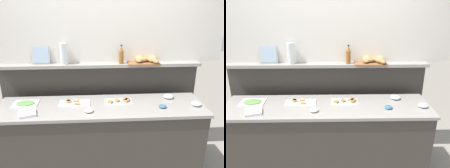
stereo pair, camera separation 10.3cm
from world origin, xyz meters
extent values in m
plane|color=gray|center=(0.00, 0.60, 0.00)|extent=(12.00, 12.00, 0.00)
cube|color=#3D3833|center=(0.00, 0.00, 0.44)|extent=(2.36, 0.59, 0.88)
cube|color=gray|center=(0.00, 0.00, 0.89)|extent=(2.40, 0.63, 0.03)
cube|color=#3D3833|center=(0.00, 0.50, 0.63)|extent=(2.58, 0.08, 1.26)
cube|color=gray|center=(0.00, 0.45, 1.28)|extent=(2.58, 0.22, 0.04)
cube|color=white|center=(0.00, 0.52, 1.95)|extent=(3.18, 0.08, 1.30)
cube|color=white|center=(0.21, 0.09, 0.92)|extent=(0.32, 0.17, 0.01)
cube|color=#AD7A47|center=(0.31, 0.12, 0.93)|extent=(0.06, 0.07, 0.01)
cube|color=#66994C|center=(0.31, 0.12, 0.93)|extent=(0.06, 0.07, 0.01)
cube|color=#AD7A47|center=(0.31, 0.12, 0.94)|extent=(0.06, 0.07, 0.01)
cube|color=#AD7A47|center=(0.30, 0.06, 0.93)|extent=(0.07, 0.07, 0.01)
cube|color=#66994C|center=(0.30, 0.06, 0.93)|extent=(0.07, 0.07, 0.01)
cube|color=#AD7A47|center=(0.30, 0.06, 0.94)|extent=(0.07, 0.07, 0.01)
cube|color=#AD7A47|center=(0.11, 0.05, 0.93)|extent=(0.07, 0.07, 0.01)
cube|color=#66994C|center=(0.11, 0.05, 0.93)|extent=(0.07, 0.07, 0.01)
cube|color=#AD7A47|center=(0.11, 0.05, 0.94)|extent=(0.07, 0.07, 0.01)
cube|color=#AD7A47|center=(0.29, 0.09, 0.93)|extent=(0.07, 0.06, 0.01)
cube|color=#66994C|center=(0.29, 0.09, 0.93)|extent=(0.07, 0.06, 0.01)
cube|color=#AD7A47|center=(0.29, 0.09, 0.94)|extent=(0.07, 0.06, 0.01)
cube|color=#AD7A47|center=(0.32, 0.09, 0.93)|extent=(0.07, 0.06, 0.01)
cube|color=#66994C|center=(0.32, 0.09, 0.93)|extent=(0.07, 0.06, 0.01)
cube|color=#AD7A47|center=(0.32, 0.09, 0.94)|extent=(0.07, 0.06, 0.01)
cube|color=#AD7A47|center=(0.20, 0.08, 0.93)|extent=(0.06, 0.07, 0.01)
cube|color=#66994C|center=(0.20, 0.08, 0.93)|extent=(0.06, 0.07, 0.01)
cube|color=#AD7A47|center=(0.20, 0.08, 0.94)|extent=(0.06, 0.07, 0.01)
cube|color=white|center=(-0.31, 0.07, 0.92)|extent=(0.36, 0.17, 0.01)
cube|color=tan|center=(-0.38, 0.09, 0.93)|extent=(0.06, 0.07, 0.01)
cube|color=#B24738|center=(-0.38, 0.09, 0.93)|extent=(0.06, 0.07, 0.01)
cube|color=tan|center=(-0.38, 0.09, 0.94)|extent=(0.06, 0.07, 0.01)
cube|color=tan|center=(-0.29, 0.10, 0.93)|extent=(0.06, 0.04, 0.01)
cube|color=#B24738|center=(-0.29, 0.10, 0.93)|extent=(0.06, 0.04, 0.01)
cube|color=tan|center=(-0.29, 0.10, 0.94)|extent=(0.06, 0.04, 0.01)
cube|color=tan|center=(-0.27, 0.03, 0.93)|extent=(0.06, 0.04, 0.01)
cube|color=#B24738|center=(-0.27, 0.03, 0.93)|extent=(0.06, 0.04, 0.01)
cube|color=tan|center=(-0.27, 0.03, 0.94)|extent=(0.06, 0.04, 0.01)
cube|color=tan|center=(-0.38, 0.10, 0.93)|extent=(0.06, 0.05, 0.01)
cube|color=#B24738|center=(-0.38, 0.10, 0.93)|extent=(0.06, 0.05, 0.01)
cube|color=tan|center=(-0.38, 0.10, 0.94)|extent=(0.06, 0.05, 0.01)
cube|color=white|center=(-0.88, 0.09, 0.92)|extent=(0.29, 0.22, 0.01)
ellipsoid|color=#66994C|center=(-0.88, 0.09, 0.93)|extent=(0.21, 0.16, 0.01)
ellipsoid|color=silver|center=(0.84, 0.16, 0.94)|extent=(0.12, 0.12, 0.05)
ellipsoid|color=#E5CC66|center=(0.84, 0.16, 0.93)|extent=(0.10, 0.10, 0.03)
ellipsoid|color=silver|center=(1.10, -0.07, 0.93)|extent=(0.11, 0.11, 0.05)
ellipsoid|color=#599959|center=(1.10, -0.07, 0.93)|extent=(0.09, 0.09, 0.03)
ellipsoid|color=teal|center=(0.70, -0.09, 0.93)|extent=(0.09, 0.09, 0.03)
ellipsoid|color=silver|center=(-0.13, -0.15, 0.93)|extent=(0.10, 0.10, 0.03)
cube|color=white|center=(-0.79, -0.17, 0.93)|extent=(0.21, 0.21, 0.03)
cylinder|color=#8E5B23|center=(0.27, 0.40, 1.38)|extent=(0.06, 0.06, 0.16)
cone|color=#8E5B23|center=(0.27, 0.40, 1.49)|extent=(0.05, 0.05, 0.06)
cylinder|color=black|center=(0.27, 0.40, 1.53)|extent=(0.02, 0.02, 0.02)
cube|color=brown|center=(0.55, 0.42, 1.31)|extent=(0.40, 0.26, 0.02)
ellipsoid|color=#B7844C|center=(0.65, 0.38, 1.35)|extent=(0.12, 0.15, 0.06)
ellipsoid|color=#AD7A47|center=(0.69, 0.34, 1.34)|extent=(0.09, 0.15, 0.05)
ellipsoid|color=#B7844C|center=(0.53, 0.40, 1.35)|extent=(0.16, 0.11, 0.06)
ellipsoid|color=tan|center=(0.68, 0.43, 1.35)|extent=(0.15, 0.15, 0.07)
ellipsoid|color=#AD7A47|center=(0.49, 0.39, 1.34)|extent=(0.08, 0.15, 0.05)
ellipsoid|color=tan|center=(0.51, 0.45, 1.35)|extent=(0.11, 0.12, 0.07)
ellipsoid|color=#B7844C|center=(0.60, 0.43, 1.35)|extent=(0.16, 0.14, 0.06)
cube|color=#B2AD9E|center=(-0.73, 0.46, 1.41)|extent=(0.22, 0.07, 0.23)
cube|color=#99B2CC|center=(-0.73, 0.45, 1.42)|extent=(0.19, 0.05, 0.20)
cylinder|color=silver|center=(-0.45, 0.42, 1.43)|extent=(0.09, 0.09, 0.27)
camera|label=1|loc=(-0.03, -2.44, 2.10)|focal=37.45mm
camera|label=2|loc=(0.08, -2.45, 2.10)|focal=37.45mm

